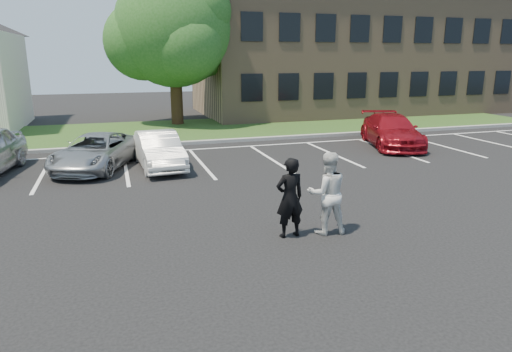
{
  "coord_description": "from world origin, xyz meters",
  "views": [
    {
      "loc": [
        -3.13,
        -8.91,
        3.99
      ],
      "look_at": [
        0.0,
        1.0,
        1.25
      ],
      "focal_mm": 32.0,
      "sensor_mm": 36.0,
      "label": 1
    }
  ],
  "objects_px": {
    "car_white_sedan": "(159,150)",
    "car_red_compact": "(391,131)",
    "car_silver_minivan": "(96,152)",
    "tree": "(175,31)",
    "office_building": "(352,54)",
    "man_white_shirt": "(327,193)",
    "man_black_suit": "(290,198)"
  },
  "relations": [
    {
      "from": "car_white_sedan",
      "to": "car_red_compact",
      "type": "bearing_deg",
      "value": 1.43
    },
    {
      "from": "car_red_compact",
      "to": "car_silver_minivan",
      "type": "bearing_deg",
      "value": -160.7
    },
    {
      "from": "car_white_sedan",
      "to": "tree",
      "type": "bearing_deg",
      "value": 74.1
    },
    {
      "from": "office_building",
      "to": "tree",
      "type": "relative_size",
      "value": 2.55
    },
    {
      "from": "man_white_shirt",
      "to": "car_white_sedan",
      "type": "distance_m",
      "value": 8.27
    },
    {
      "from": "car_white_sedan",
      "to": "car_red_compact",
      "type": "xyz_separation_m",
      "value": [
        10.5,
        0.99,
        0.05
      ]
    },
    {
      "from": "man_black_suit",
      "to": "car_silver_minivan",
      "type": "bearing_deg",
      "value": -67.64
    },
    {
      "from": "office_building",
      "to": "man_black_suit",
      "type": "relative_size",
      "value": 12.17
    },
    {
      "from": "car_silver_minivan",
      "to": "car_white_sedan",
      "type": "distance_m",
      "value": 2.26
    },
    {
      "from": "man_black_suit",
      "to": "office_building",
      "type": "bearing_deg",
      "value": -127.19
    },
    {
      "from": "man_black_suit",
      "to": "man_white_shirt",
      "type": "height_order",
      "value": "man_white_shirt"
    },
    {
      "from": "office_building",
      "to": "car_silver_minivan",
      "type": "bearing_deg",
      "value": -142.41
    },
    {
      "from": "man_black_suit",
      "to": "man_white_shirt",
      "type": "bearing_deg",
      "value": 171.61
    },
    {
      "from": "car_red_compact",
      "to": "car_white_sedan",
      "type": "bearing_deg",
      "value": -157.49
    },
    {
      "from": "man_white_shirt",
      "to": "car_white_sedan",
      "type": "bearing_deg",
      "value": -60.04
    },
    {
      "from": "man_white_shirt",
      "to": "car_red_compact",
      "type": "bearing_deg",
      "value": -122.19
    },
    {
      "from": "man_white_shirt",
      "to": "office_building",
      "type": "bearing_deg",
      "value": -111.31
    },
    {
      "from": "man_white_shirt",
      "to": "car_red_compact",
      "type": "xyz_separation_m",
      "value": [
        7.48,
        8.68,
        -0.25
      ]
    },
    {
      "from": "man_white_shirt",
      "to": "car_silver_minivan",
      "type": "height_order",
      "value": "man_white_shirt"
    },
    {
      "from": "car_white_sedan",
      "to": "car_red_compact",
      "type": "distance_m",
      "value": 10.55
    },
    {
      "from": "car_silver_minivan",
      "to": "car_white_sedan",
      "type": "relative_size",
      "value": 1.14
    },
    {
      "from": "tree",
      "to": "car_red_compact",
      "type": "height_order",
      "value": "tree"
    },
    {
      "from": "man_white_shirt",
      "to": "car_silver_minivan",
      "type": "distance_m",
      "value": 9.72
    },
    {
      "from": "car_white_sedan",
      "to": "car_red_compact",
      "type": "relative_size",
      "value": 0.81
    },
    {
      "from": "man_black_suit",
      "to": "car_red_compact",
      "type": "relative_size",
      "value": 0.38
    },
    {
      "from": "man_black_suit",
      "to": "man_white_shirt",
      "type": "distance_m",
      "value": 0.9
    },
    {
      "from": "car_silver_minivan",
      "to": "man_black_suit",
      "type": "bearing_deg",
      "value": -40.1
    },
    {
      "from": "car_silver_minivan",
      "to": "car_red_compact",
      "type": "distance_m",
      "value": 12.71
    },
    {
      "from": "car_silver_minivan",
      "to": "office_building",
      "type": "bearing_deg",
      "value": 59.61
    },
    {
      "from": "man_white_shirt",
      "to": "tree",
      "type": "bearing_deg",
      "value": -79.08
    },
    {
      "from": "tree",
      "to": "car_red_compact",
      "type": "distance_m",
      "value": 13.54
    },
    {
      "from": "car_silver_minivan",
      "to": "car_red_compact",
      "type": "xyz_separation_m",
      "value": [
        12.7,
        0.48,
        0.08
      ]
    }
  ]
}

